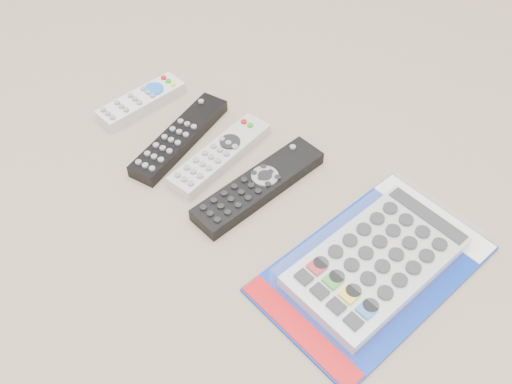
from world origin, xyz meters
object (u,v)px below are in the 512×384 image
Objects in this scene: remote_silver_dvd at (220,155)px; jumbo_remote_packaged at (377,260)px; remote_small_grey at (141,101)px; remote_large_black at (258,186)px; remote_slim_black at (179,137)px.

jumbo_remote_packaged is (0.27, -0.03, 0.01)m from remote_silver_dvd.
remote_small_grey is 0.84× the size of remote_silver_dvd.
jumbo_remote_packaged is at bearing 5.23° from remote_large_black.
remote_large_black is at bearing 1.84° from remote_small_grey.
remote_silver_dvd is at bearing 179.02° from remote_large_black.
remote_large_black is (0.26, -0.03, 0.00)m from remote_small_grey.
jumbo_remote_packaged reaches higher than remote_silver_dvd.
remote_silver_dvd is 0.08m from remote_large_black.
remote_silver_dvd is at bearing 3.51° from remote_small_grey.
remote_slim_black is 0.07m from remote_silver_dvd.
remote_slim_black is 1.10× the size of remote_silver_dvd.
remote_small_grey is 0.18m from remote_silver_dvd.
remote_small_grey is at bearing 160.12° from remote_slim_black.
remote_small_grey is 0.26m from remote_large_black.
remote_slim_black reaches higher than remote_silver_dvd.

